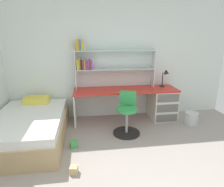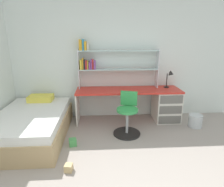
{
  "view_description": "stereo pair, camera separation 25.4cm",
  "coord_description": "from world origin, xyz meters",
  "px_view_note": "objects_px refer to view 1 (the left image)",
  "views": [
    {
      "loc": [
        -0.56,
        -1.47,
        1.79
      ],
      "look_at": [
        -0.11,
        1.78,
        0.83
      ],
      "focal_mm": 30.65,
      "sensor_mm": 36.0,
      "label": 1
    },
    {
      "loc": [
        -0.31,
        -1.5,
        1.79
      ],
      "look_at": [
        -0.11,
        1.78,
        0.83
      ],
      "focal_mm": 30.65,
      "sensor_mm": 36.0,
      "label": 2
    }
  ],
  "objects_px": {
    "bed_platform": "(29,127)",
    "desk": "(152,101)",
    "waste_bin": "(191,118)",
    "toy_block_natural_3": "(74,170)",
    "toy_block_green_2": "(74,144)",
    "bookshelf_hutch": "(103,61)",
    "desk_lamp": "(166,76)",
    "swivel_chair": "(127,117)"
  },
  "relations": [
    {
      "from": "swivel_chair",
      "to": "bed_platform",
      "type": "xyz_separation_m",
      "value": [
        -1.79,
        -0.02,
        -0.08
      ]
    },
    {
      "from": "desk_lamp",
      "to": "toy_block_green_2",
      "type": "relative_size",
      "value": 3.14
    },
    {
      "from": "bookshelf_hutch",
      "to": "toy_block_green_2",
      "type": "relative_size",
      "value": 14.21
    },
    {
      "from": "waste_bin",
      "to": "toy_block_natural_3",
      "type": "xyz_separation_m",
      "value": [
        -2.42,
        -1.26,
        -0.08
      ]
    },
    {
      "from": "swivel_chair",
      "to": "desk_lamp",
      "type": "bearing_deg",
      "value": 33.98
    },
    {
      "from": "desk",
      "to": "desk_lamp",
      "type": "xyz_separation_m",
      "value": [
        0.32,
        0.09,
        0.56
      ]
    },
    {
      "from": "desk_lamp",
      "to": "toy_block_natural_3",
      "type": "distance_m",
      "value": 2.81
    },
    {
      "from": "bookshelf_hutch",
      "to": "bed_platform",
      "type": "relative_size",
      "value": 0.92
    },
    {
      "from": "toy_block_natural_3",
      "to": "bed_platform",
      "type": "bearing_deg",
      "value": 128.78
    },
    {
      "from": "desk",
      "to": "bookshelf_hutch",
      "type": "height_order",
      "value": "bookshelf_hutch"
    },
    {
      "from": "waste_bin",
      "to": "toy_block_green_2",
      "type": "distance_m",
      "value": 2.53
    },
    {
      "from": "bookshelf_hutch",
      "to": "toy_block_natural_3",
      "type": "distance_m",
      "value": 2.31
    },
    {
      "from": "bed_platform",
      "to": "waste_bin",
      "type": "relative_size",
      "value": 6.82
    },
    {
      "from": "bookshelf_hutch",
      "to": "toy_block_green_2",
      "type": "xyz_separation_m",
      "value": [
        -0.62,
        -1.17,
        -1.26
      ]
    },
    {
      "from": "desk",
      "to": "toy_block_green_2",
      "type": "xyz_separation_m",
      "value": [
        -1.71,
        -0.99,
        -0.35
      ]
    },
    {
      "from": "bed_platform",
      "to": "toy_block_green_2",
      "type": "distance_m",
      "value": 0.89
    },
    {
      "from": "desk_lamp",
      "to": "swivel_chair",
      "type": "relative_size",
      "value": 0.47
    },
    {
      "from": "bed_platform",
      "to": "waste_bin",
      "type": "xyz_separation_m",
      "value": [
        3.25,
        0.23,
        -0.11
      ]
    },
    {
      "from": "desk_lamp",
      "to": "waste_bin",
      "type": "bearing_deg",
      "value": -48.58
    },
    {
      "from": "desk",
      "to": "bed_platform",
      "type": "relative_size",
      "value": 1.19
    },
    {
      "from": "waste_bin",
      "to": "toy_block_natural_3",
      "type": "distance_m",
      "value": 2.73
    },
    {
      "from": "waste_bin",
      "to": "desk_lamp",
      "type": "bearing_deg",
      "value": 131.42
    },
    {
      "from": "toy_block_green_2",
      "to": "toy_block_natural_3",
      "type": "bearing_deg",
      "value": -87.21
    },
    {
      "from": "bookshelf_hutch",
      "to": "toy_block_natural_3",
      "type": "xyz_separation_m",
      "value": [
        -0.59,
        -1.84,
        -1.27
      ]
    },
    {
      "from": "toy_block_natural_3",
      "to": "swivel_chair",
      "type": "bearing_deg",
      "value": 47.38
    },
    {
      "from": "swivel_chair",
      "to": "waste_bin",
      "type": "bearing_deg",
      "value": 8.12
    },
    {
      "from": "waste_bin",
      "to": "swivel_chair",
      "type": "bearing_deg",
      "value": -171.88
    },
    {
      "from": "bookshelf_hutch",
      "to": "waste_bin",
      "type": "xyz_separation_m",
      "value": [
        1.83,
        -0.58,
        -1.19
      ]
    },
    {
      "from": "swivel_chair",
      "to": "bed_platform",
      "type": "bearing_deg",
      "value": -179.45
    },
    {
      "from": "bookshelf_hutch",
      "to": "swivel_chair",
      "type": "bearing_deg",
      "value": -64.91
    },
    {
      "from": "desk",
      "to": "waste_bin",
      "type": "bearing_deg",
      "value": -27.99
    },
    {
      "from": "swivel_chair",
      "to": "bed_platform",
      "type": "distance_m",
      "value": 1.79
    },
    {
      "from": "desk_lamp",
      "to": "waste_bin",
      "type": "xyz_separation_m",
      "value": [
        0.43,
        -0.49,
        -0.85
      ]
    },
    {
      "from": "toy_block_green_2",
      "to": "toy_block_natural_3",
      "type": "xyz_separation_m",
      "value": [
        0.03,
        -0.67,
        -0.01
      ]
    },
    {
      "from": "bookshelf_hutch",
      "to": "desk_lamp",
      "type": "bearing_deg",
      "value": -3.97
    },
    {
      "from": "desk_lamp",
      "to": "bookshelf_hutch",
      "type": "bearing_deg",
      "value": 176.03
    },
    {
      "from": "toy_block_natural_3",
      "to": "desk",
      "type": "bearing_deg",
      "value": 44.66
    },
    {
      "from": "bed_platform",
      "to": "desk",
      "type": "bearing_deg",
      "value": 14.02
    },
    {
      "from": "bed_platform",
      "to": "bookshelf_hutch",
      "type": "bearing_deg",
      "value": 29.72
    },
    {
      "from": "desk_lamp",
      "to": "swivel_chair",
      "type": "height_order",
      "value": "desk_lamp"
    },
    {
      "from": "bed_platform",
      "to": "swivel_chair",
      "type": "bearing_deg",
      "value": 0.55
    },
    {
      "from": "toy_block_green_2",
      "to": "bed_platform",
      "type": "bearing_deg",
      "value": 155.53
    }
  ]
}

